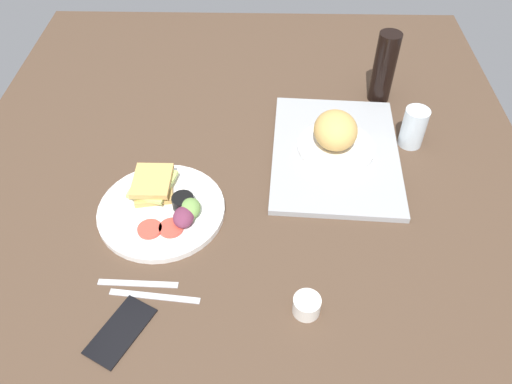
{
  "coord_description": "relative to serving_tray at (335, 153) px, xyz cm",
  "views": [
    {
      "loc": [
        82.98,
        4.8,
        89.06
      ],
      "look_at": [
        2.0,
        3.0,
        4.0
      ],
      "focal_mm": 34.89,
      "sensor_mm": 36.0,
      "label": 1
    }
  ],
  "objects": [
    {
      "name": "ground_plane",
      "position": [
        15.81,
        -23.66,
        -2.3
      ],
      "size": [
        190.0,
        150.0,
        3.0
      ],
      "primitive_type": "cube",
      "color": "#4C3828"
    },
    {
      "name": "serving_tray",
      "position": [
        0.0,
        0.0,
        0.0
      ],
      "size": [
        46.76,
        35.44,
        1.6
      ],
      "primitive_type": "cube",
      "rotation": [
        0.0,
        0.0,
        -0.06
      ],
      "color": "#9EA0A3",
      "rests_on": "ground_plane"
    },
    {
      "name": "bread_plate_near",
      "position": [
        -1.12,
        -0.4,
        5.11
      ],
      "size": [
        20.25,
        20.25,
        10.33
      ],
      "color": "white",
      "rests_on": "serving_tray"
    },
    {
      "name": "plate_with_salad",
      "position": [
        20.63,
        -42.56,
        0.85
      ],
      "size": [
        29.97,
        29.97,
        5.4
      ],
      "color": "white",
      "rests_on": "ground_plane"
    },
    {
      "name": "drinking_glass",
      "position": [
        -5.33,
        20.66,
        4.73
      ],
      "size": [
        6.42,
        6.42,
        11.06
      ],
      "primitive_type": "cylinder",
      "color": "silver",
      "rests_on": "ground_plane"
    },
    {
      "name": "soda_bottle",
      "position": [
        -26.05,
        15.15,
        9.78
      ],
      "size": [
        6.4,
        6.4,
        21.16
      ],
      "primitive_type": "cylinder",
      "color": "black",
      "rests_on": "ground_plane"
    },
    {
      "name": "espresso_cup",
      "position": [
        46.83,
        -9.94,
        1.2
      ],
      "size": [
        5.6,
        5.6,
        4.0
      ],
      "primitive_type": "cylinder",
      "color": "silver",
      "rests_on": "ground_plane"
    },
    {
      "name": "fork",
      "position": [
        41.28,
        -44.97,
        -0.55
      ],
      "size": [
        1.86,
        17.03,
        0.5
      ],
      "primitive_type": "cube",
      "rotation": [
        0.0,
        0.0,
        1.54
      ],
      "color": "#B7B7BC",
      "rests_on": "ground_plane"
    },
    {
      "name": "knife",
      "position": [
        44.28,
        -40.97,
        -0.55
      ],
      "size": [
        3.24,
        19.05,
        0.5
      ],
      "primitive_type": "cube",
      "rotation": [
        0.0,
        0.0,
        1.47
      ],
      "color": "#B7B7BC",
      "rests_on": "ground_plane"
    },
    {
      "name": "cell_phone",
      "position": [
        52.28,
        -46.32,
        -0.4
      ],
      "size": [
        16.1,
        13.04,
        0.8
      ],
      "primitive_type": "cube",
      "rotation": [
        0.0,
        0.0,
        -0.48
      ],
      "color": "black",
      "rests_on": "ground_plane"
    }
  ]
}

